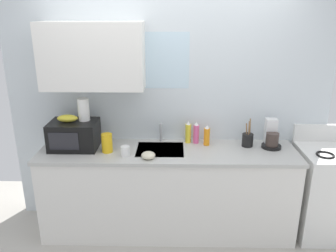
# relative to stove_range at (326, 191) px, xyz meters

# --- Properties ---
(kitchen_wall_assembly) EXTENTS (3.29, 0.42, 2.50)m
(kitchen_wall_assembly) POSITION_rel_stove_range_xyz_m (-1.74, 0.31, 0.90)
(kitchen_wall_assembly) COLOR silver
(kitchen_wall_assembly) RESTS_ON ground
(counter_unit) EXTENTS (2.52, 0.63, 0.90)m
(counter_unit) POSITION_rel_stove_range_xyz_m (-1.61, -0.00, -0.00)
(counter_unit) COLOR white
(counter_unit) RESTS_ON ground
(sink_faucet) EXTENTS (0.03, 0.03, 0.19)m
(sink_faucet) POSITION_rel_stove_range_xyz_m (-1.68, 0.24, 0.54)
(sink_faucet) COLOR #B2B5BA
(sink_faucet) RESTS_ON counter_unit
(stove_range) EXTENTS (0.60, 0.60, 1.08)m
(stove_range) POSITION_rel_stove_range_xyz_m (0.00, 0.00, 0.00)
(stove_range) COLOR white
(stove_range) RESTS_ON ground
(microwave) EXTENTS (0.46, 0.35, 0.27)m
(microwave) POSITION_rel_stove_range_xyz_m (-2.53, 0.04, 0.58)
(microwave) COLOR black
(microwave) RESTS_ON counter_unit
(banana_bunch) EXTENTS (0.20, 0.11, 0.07)m
(banana_bunch) POSITION_rel_stove_range_xyz_m (-2.58, 0.05, 0.75)
(banana_bunch) COLOR gold
(banana_bunch) RESTS_ON microwave
(paper_towel_roll) EXTENTS (0.11, 0.11, 0.22)m
(paper_towel_roll) POSITION_rel_stove_range_xyz_m (-2.43, 0.10, 0.82)
(paper_towel_roll) COLOR white
(paper_towel_roll) RESTS_ON microwave
(coffee_maker) EXTENTS (0.19, 0.21, 0.28)m
(coffee_maker) POSITION_rel_stove_range_xyz_m (-0.58, 0.10, 0.55)
(coffee_maker) COLOR black
(coffee_maker) RESTS_ON counter_unit
(dish_soap_bottle_yellow) EXTENTS (0.06, 0.06, 0.23)m
(dish_soap_bottle_yellow) POSITION_rel_stove_range_xyz_m (-1.40, 0.21, 0.55)
(dish_soap_bottle_yellow) COLOR yellow
(dish_soap_bottle_yellow) RESTS_ON counter_unit
(dish_soap_bottle_pink) EXTENTS (0.06, 0.06, 0.23)m
(dish_soap_bottle_pink) POSITION_rel_stove_range_xyz_m (-1.32, 0.20, 0.55)
(dish_soap_bottle_pink) COLOR #E55999
(dish_soap_bottle_pink) RESTS_ON counter_unit
(dish_soap_bottle_orange) EXTENTS (0.06, 0.06, 0.21)m
(dish_soap_bottle_orange) POSITION_rel_stove_range_xyz_m (-1.22, 0.14, 0.54)
(dish_soap_bottle_orange) COLOR orange
(dish_soap_bottle_orange) RESTS_ON counter_unit
(cereal_canister) EXTENTS (0.10, 0.10, 0.18)m
(cereal_canister) POSITION_rel_stove_range_xyz_m (-2.19, -0.05, 0.53)
(cereal_canister) COLOR gold
(cereal_canister) RESTS_ON counter_unit
(mug_white) EXTENTS (0.08, 0.08, 0.09)m
(mug_white) POSITION_rel_stove_range_xyz_m (-2.00, -0.14, 0.49)
(mug_white) COLOR white
(mug_white) RESTS_ON counter_unit
(utensil_crock) EXTENTS (0.11, 0.11, 0.29)m
(utensil_crock) POSITION_rel_stove_range_xyz_m (-0.81, 0.12, 0.51)
(utensil_crock) COLOR black
(utensil_crock) RESTS_ON counter_unit
(small_bowl) EXTENTS (0.13, 0.13, 0.06)m
(small_bowl) POSITION_rel_stove_range_xyz_m (-1.78, -0.20, 0.47)
(small_bowl) COLOR beige
(small_bowl) RESTS_ON counter_unit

